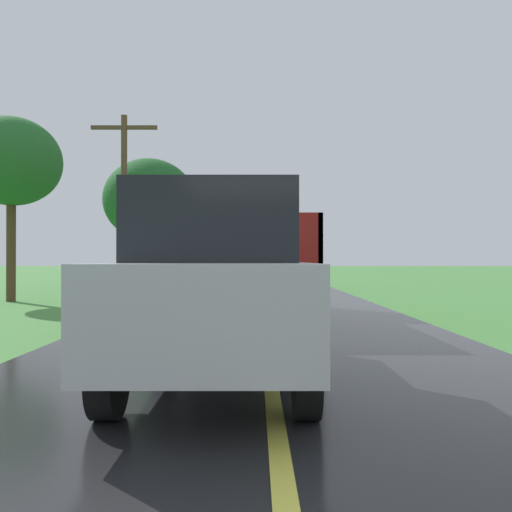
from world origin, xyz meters
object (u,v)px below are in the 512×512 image
at_px(banana_truck_far, 247,256).
at_px(following_car, 220,284).
at_px(roadside_tree_far_left, 13,162).
at_px(banana_truck_near, 254,253).
at_px(utility_pole_roadside, 126,198).
at_px(roadside_tree_near_left, 151,200).

distance_m(banana_truck_far, following_car, 18.08).
distance_m(banana_truck_far, roadside_tree_far_left, 10.46).
xyz_separation_m(banana_truck_near, utility_pole_roadside, (-4.26, 4.97, 1.86)).
relative_size(utility_pole_roadside, roadside_tree_far_left, 1.05).
bearing_deg(banana_truck_near, utility_pole_roadside, 130.57).
bearing_deg(utility_pole_roadside, roadside_tree_far_left, -165.69).
bearing_deg(roadside_tree_near_left, banana_truck_far, -19.20).
xyz_separation_m(banana_truck_far, roadside_tree_far_left, (-7.17, -7.05, 2.89)).
bearing_deg(roadside_tree_far_left, roadside_tree_near_left, 73.54).
xyz_separation_m(roadside_tree_near_left, roadside_tree_far_left, (-2.56, -8.65, 0.21)).
height_order(roadside_tree_near_left, following_car, roadside_tree_near_left).
height_order(banana_truck_near, roadside_tree_near_left, roadside_tree_near_left).
relative_size(utility_pole_roadside, roadside_tree_near_left, 0.99).
height_order(banana_truck_near, utility_pole_roadside, utility_pole_roadside).
bearing_deg(banana_truck_far, roadside_tree_far_left, -135.49).
height_order(banana_truck_far, roadside_tree_far_left, roadside_tree_far_left).
bearing_deg(roadside_tree_far_left, banana_truck_far, 44.51).
relative_size(banana_truck_far, following_car, 1.42).
height_order(utility_pole_roadside, roadside_tree_near_left, roadside_tree_near_left).
bearing_deg(roadside_tree_near_left, banana_truck_near, -68.58).
height_order(banana_truck_far, roadside_tree_near_left, roadside_tree_near_left).
relative_size(banana_truck_far, roadside_tree_near_left, 0.95).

